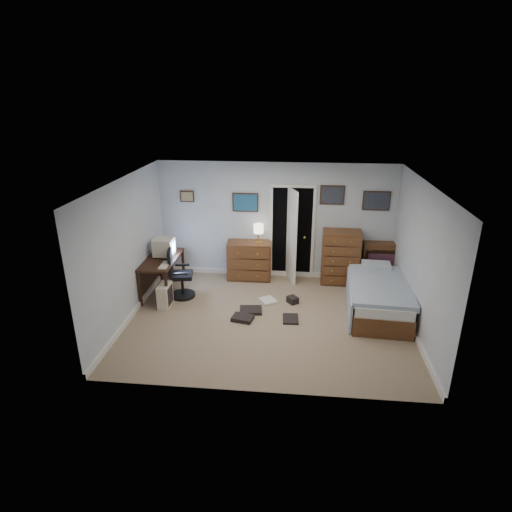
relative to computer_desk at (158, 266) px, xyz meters
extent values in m
cube|color=gray|center=(2.29, -0.87, -0.59)|extent=(5.00, 4.00, 0.02)
cube|color=#311B10|center=(0.09, 0.00, 0.15)|extent=(0.60, 1.30, 0.04)
cube|color=#311B10|center=(-0.17, -0.61, -0.22)|extent=(0.05, 0.05, 0.71)
cube|color=#311B10|center=(0.35, -0.61, -0.22)|extent=(0.05, 0.05, 0.71)
cube|color=#311B10|center=(-0.17, 0.61, -0.22)|extent=(0.05, 0.05, 0.71)
cube|color=#311B10|center=(0.35, 0.61, -0.22)|extent=(0.05, 0.05, 0.71)
cube|color=#311B10|center=(-0.19, 0.00, -0.18)|extent=(0.03, 1.20, 0.50)
cube|color=beige|center=(0.11, 0.15, 0.36)|extent=(0.38, 0.36, 0.34)
cube|color=#8CB2F2|center=(0.30, 0.15, 0.36)|extent=(0.01, 0.28, 0.22)
cube|color=beige|center=(0.11, 0.15, 0.18)|extent=(0.25, 0.25, 0.02)
cube|color=beige|center=(0.27, -0.35, 0.18)|extent=(0.15, 0.40, 0.02)
cube|color=beige|center=(0.29, -0.55, -0.35)|extent=(0.20, 0.42, 0.45)
cube|color=black|center=(0.39, -0.55, -0.35)|extent=(0.01, 0.30, 0.35)
cylinder|color=black|center=(0.52, -0.12, -0.55)|extent=(0.56, 0.56, 0.06)
cylinder|color=black|center=(0.52, -0.12, -0.34)|extent=(0.06, 0.06, 0.37)
cube|color=black|center=(0.52, -0.12, -0.12)|extent=(0.48, 0.48, 0.07)
cube|color=black|center=(0.32, -0.16, 0.17)|extent=(0.12, 0.38, 0.51)
cube|color=black|center=(0.56, -0.34, 0.01)|extent=(0.28, 0.09, 0.04)
cube|color=black|center=(0.48, 0.10, 0.01)|extent=(0.28, 0.09, 0.04)
cube|color=maroon|center=(-0.03, 0.66, -0.14)|extent=(0.18, 0.18, 0.87)
cube|color=brown|center=(1.74, 0.90, -0.16)|extent=(0.95, 0.51, 0.83)
cylinder|color=gold|center=(1.94, 0.90, 0.27)|extent=(0.13, 0.13, 0.02)
cylinder|color=gold|center=(1.94, 0.90, 0.39)|extent=(0.03, 0.03, 0.25)
cylinder|color=beige|center=(1.94, 0.90, 0.57)|extent=(0.22, 0.22, 0.19)
cube|color=black|center=(2.64, 1.43, 0.42)|extent=(0.90, 0.60, 2.00)
cube|color=white|center=(2.19, 1.10, 0.42)|extent=(0.06, 0.05, 2.00)
cube|color=white|center=(3.09, 1.10, 0.42)|extent=(0.06, 0.05, 2.00)
cube|color=white|center=(2.64, 1.10, 1.44)|extent=(0.96, 0.05, 0.06)
cube|color=white|center=(2.60, 0.99, 0.42)|extent=(0.31, 0.77, 2.00)
sphere|color=gold|center=(2.91, 0.84, 0.42)|extent=(0.06, 0.06, 0.06)
cube|color=brown|center=(3.68, 0.88, 0.00)|extent=(0.80, 0.49, 1.15)
cube|color=brown|center=(4.65, 1.00, -0.13)|extent=(0.99, 0.25, 0.89)
cube|color=black|center=(4.65, 0.93, 0.04)|extent=(0.91, 0.10, 0.30)
cube|color=maroon|center=(4.65, 0.93, 0.00)|extent=(0.79, 0.12, 0.22)
cube|color=brown|center=(4.29, -0.35, -0.40)|extent=(1.13, 2.06, 0.35)
cube|color=white|center=(4.29, -0.35, -0.14)|extent=(1.09, 2.02, 0.18)
cube|color=slate|center=(4.28, -0.45, -0.03)|extent=(1.17, 1.77, 0.10)
cube|color=slate|center=(3.75, -0.41, -0.30)|extent=(0.15, 1.70, 0.54)
cube|color=#708EB4|center=(4.34, 0.40, 0.01)|extent=(0.57, 0.42, 0.13)
cube|color=#331E11|center=(0.39, 1.11, 1.17)|extent=(0.30, 0.03, 0.24)
cube|color=olive|center=(0.39, 1.09, 1.17)|extent=(0.25, 0.01, 0.19)
cube|color=#331E11|center=(1.64, 1.11, 1.07)|extent=(0.55, 0.03, 0.40)
cube|color=#0E5864|center=(1.64, 1.09, 1.07)|extent=(0.50, 0.01, 0.35)
cube|color=#331E11|center=(3.44, 1.11, 1.27)|extent=(0.50, 0.03, 0.40)
cube|color=black|center=(3.44, 1.09, 1.27)|extent=(0.45, 0.01, 0.35)
cube|color=#331E11|center=(4.34, 1.11, 1.17)|extent=(0.55, 0.03, 0.40)
cube|color=black|center=(4.34, 1.09, 1.17)|extent=(0.50, 0.01, 0.35)
cube|color=black|center=(1.83, -0.95, -0.54)|extent=(0.41, 0.34, 0.07)
cube|color=silver|center=(2.23, -0.19, -0.55)|extent=(0.40, 0.42, 0.05)
cube|color=black|center=(2.71, -0.19, -0.51)|extent=(0.25, 0.26, 0.13)
cube|color=black|center=(2.69, -0.85, -0.56)|extent=(0.29, 0.38, 0.04)
cube|color=black|center=(1.94, -0.62, -0.55)|extent=(0.44, 0.36, 0.05)
camera|label=1|loc=(2.74, -7.64, 3.29)|focal=30.00mm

